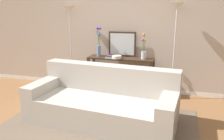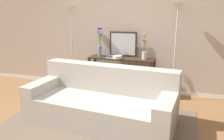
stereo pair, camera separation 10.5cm
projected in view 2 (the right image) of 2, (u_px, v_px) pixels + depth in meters
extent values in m
cube|color=brown|center=(92.00, 138.00, 3.24)|extent=(16.00, 16.00, 0.02)
cube|color=white|center=(129.00, 87.00, 5.29)|extent=(12.00, 0.15, 0.09)
cube|color=#B7A899|center=(130.00, 28.00, 4.94)|extent=(12.00, 0.14, 2.63)
cube|color=brown|center=(98.00, 124.00, 3.60)|extent=(3.02, 1.93, 0.01)
cube|color=#ADA89E|center=(100.00, 110.00, 3.64)|extent=(2.43, 1.18, 0.42)
cube|color=#ADA89E|center=(109.00, 78.00, 3.85)|extent=(2.37, 0.46, 0.46)
cube|color=#ADA89E|center=(46.00, 96.00, 4.01)|extent=(0.32, 1.00, 0.60)
cube|color=#ADA89E|center=(167.00, 116.00, 3.22)|extent=(0.32, 1.00, 0.60)
cube|color=#382619|center=(122.00, 58.00, 4.84)|extent=(1.41, 0.38, 0.03)
cube|color=#382619|center=(121.00, 86.00, 5.00)|extent=(1.30, 0.32, 0.01)
cube|color=#382619|center=(90.00, 75.00, 4.99)|extent=(0.05, 0.05, 0.76)
cube|color=#382619|center=(151.00, 81.00, 4.59)|extent=(0.05, 0.05, 0.76)
cube|color=#382619|center=(95.00, 72.00, 5.30)|extent=(0.05, 0.05, 0.76)
cube|color=#382619|center=(154.00, 77.00, 4.89)|extent=(0.05, 0.05, 0.76)
cylinder|color=silver|center=(74.00, 87.00, 5.36)|extent=(0.26, 0.26, 0.02)
cylinder|color=silver|center=(72.00, 50.00, 5.14)|extent=(0.02, 0.02, 1.74)
cone|color=silver|center=(71.00, 9.00, 4.91)|extent=(0.28, 0.28, 0.10)
cylinder|color=silver|center=(172.00, 98.00, 4.69)|extent=(0.26, 0.26, 0.02)
cylinder|color=silver|center=(175.00, 55.00, 4.46)|extent=(0.02, 0.02, 1.78)
cone|color=silver|center=(178.00, 6.00, 4.23)|extent=(0.28, 0.28, 0.10)
cube|color=#382619|center=(123.00, 44.00, 4.92)|extent=(0.61, 0.02, 0.54)
cube|color=silver|center=(123.00, 44.00, 4.91)|extent=(0.54, 0.01, 0.47)
cylinder|color=#6B84AD|center=(100.00, 51.00, 4.95)|extent=(0.09, 0.09, 0.24)
cylinder|color=#3D7538|center=(100.00, 40.00, 4.88)|extent=(0.02, 0.03, 0.25)
sphere|color=blue|center=(100.00, 34.00, 4.83)|extent=(0.05, 0.05, 0.05)
cylinder|color=#3D7538|center=(99.00, 37.00, 4.86)|extent=(0.04, 0.02, 0.37)
sphere|color=#5D22DA|center=(98.00, 28.00, 4.80)|extent=(0.05, 0.05, 0.05)
cylinder|color=#3D7538|center=(100.00, 37.00, 4.87)|extent=(0.02, 0.05, 0.37)
sphere|color=#7247CF|center=(101.00, 28.00, 4.82)|extent=(0.06, 0.06, 0.06)
cylinder|color=silver|center=(145.00, 56.00, 4.67)|extent=(0.11, 0.11, 0.15)
cylinder|color=#3D7538|center=(145.00, 43.00, 4.62)|extent=(0.04, 0.02, 0.35)
sphere|color=orange|center=(145.00, 35.00, 4.59)|extent=(0.05, 0.05, 0.05)
cylinder|color=#3D7538|center=(145.00, 46.00, 4.63)|extent=(0.03, 0.02, 0.23)
sphere|color=gold|center=(146.00, 40.00, 4.62)|extent=(0.05, 0.05, 0.05)
cylinder|color=#3D7538|center=(144.00, 46.00, 4.62)|extent=(0.01, 0.04, 0.25)
sphere|color=#CA3B80|center=(143.00, 40.00, 4.59)|extent=(0.05, 0.05, 0.05)
cylinder|color=silver|center=(118.00, 57.00, 4.74)|extent=(0.20, 0.20, 0.06)
torus|color=silver|center=(118.00, 56.00, 4.73)|extent=(0.20, 0.20, 0.01)
cube|color=silver|center=(111.00, 57.00, 4.81)|extent=(0.19, 0.16, 0.02)
cube|color=#1E7075|center=(111.00, 57.00, 4.81)|extent=(0.16, 0.14, 0.02)
cube|color=#6B3360|center=(112.00, 56.00, 4.80)|extent=(0.16, 0.15, 0.01)
cube|color=#BC3328|center=(98.00, 88.00, 5.19)|extent=(0.03, 0.15, 0.10)
cube|color=maroon|center=(99.00, 87.00, 5.18)|extent=(0.03, 0.16, 0.12)
cube|color=slate|center=(101.00, 88.00, 5.17)|extent=(0.04, 0.14, 0.11)
cube|color=#B77F33|center=(102.00, 88.00, 5.16)|extent=(0.04, 0.14, 0.12)
cube|color=#6B3360|center=(104.00, 88.00, 5.14)|extent=(0.03, 0.17, 0.12)
cube|color=gold|center=(106.00, 88.00, 5.13)|extent=(0.05, 0.14, 0.13)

